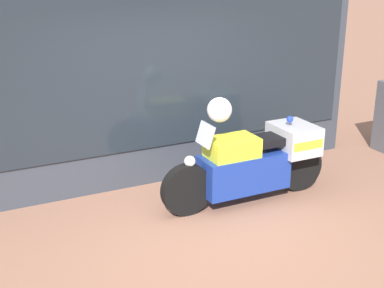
% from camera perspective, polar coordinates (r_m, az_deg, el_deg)
% --- Properties ---
extents(ground_plane, '(60.00, 60.00, 0.00)m').
position_cam_1_polar(ground_plane, '(6.23, 1.90, -10.16)').
color(ground_plane, '#8E604C').
extents(shop_building, '(6.73, 0.55, 3.31)m').
position_cam_1_polar(shop_building, '(7.25, -8.42, 7.93)').
color(shop_building, '#333842').
rests_on(shop_building, ground).
extents(window_display, '(5.41, 0.30, 1.85)m').
position_cam_1_polar(window_display, '(7.86, -2.69, -0.17)').
color(window_display, slate).
rests_on(window_display, ground).
extents(paramedic_motorcycle, '(2.39, 0.64, 1.15)m').
position_cam_1_polar(paramedic_motorcycle, '(7.04, 6.77, -1.78)').
color(paramedic_motorcycle, black).
rests_on(paramedic_motorcycle, ground).
extents(white_helmet, '(0.31, 0.31, 0.31)m').
position_cam_1_polar(white_helmet, '(6.53, 2.95, 3.67)').
color(white_helmet, white).
rests_on(white_helmet, paramedic_motorcycle).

